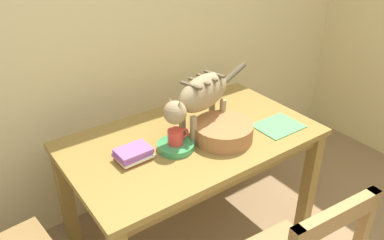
# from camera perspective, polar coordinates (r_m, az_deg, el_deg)

# --- Properties ---
(wall_rear) EXTENTS (4.47, 0.11, 2.50)m
(wall_rear) POSITION_cam_1_polar(r_m,az_deg,el_deg) (2.39, -10.78, 14.29)
(wall_rear) COLOR beige
(wall_rear) RESTS_ON ground_plane
(dining_table) EXTENTS (1.36, 0.80, 0.74)m
(dining_table) POSITION_cam_1_polar(r_m,az_deg,el_deg) (2.15, -0.00, -4.44)
(dining_table) COLOR olive
(dining_table) RESTS_ON ground_plane
(cat) EXTENTS (0.65, 0.23, 0.34)m
(cat) POSITION_cam_1_polar(r_m,az_deg,el_deg) (2.01, 1.23, 3.53)
(cat) COLOR #99815A
(cat) RESTS_ON dining_table
(saucer_bowl) EXTENTS (0.19, 0.19, 0.03)m
(saucer_bowl) POSITION_cam_1_polar(r_m,az_deg,el_deg) (1.99, -2.42, -3.89)
(saucer_bowl) COLOR #398F4F
(saucer_bowl) RESTS_ON dining_table
(coffee_mug) EXTENTS (0.12, 0.08, 0.08)m
(coffee_mug) POSITION_cam_1_polar(r_m,az_deg,el_deg) (1.96, -2.36, -2.48)
(coffee_mug) COLOR red
(coffee_mug) RESTS_ON saucer_bowl
(magazine) EXTENTS (0.25, 0.21, 0.01)m
(magazine) POSITION_cam_1_polar(r_m,az_deg,el_deg) (2.24, 12.64, -0.86)
(magazine) COLOR #52A05C
(magazine) RESTS_ON dining_table
(book_stack) EXTENTS (0.19, 0.14, 0.06)m
(book_stack) POSITION_cam_1_polar(r_m,az_deg,el_deg) (1.92, -8.64, -4.99)
(book_stack) COLOR red
(book_stack) RESTS_ON dining_table
(wicker_basket) EXTENTS (0.32, 0.32, 0.09)m
(wicker_basket) POSITION_cam_1_polar(r_m,az_deg,el_deg) (2.06, 4.62, -1.67)
(wicker_basket) COLOR #A0683B
(wicker_basket) RESTS_ON dining_table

